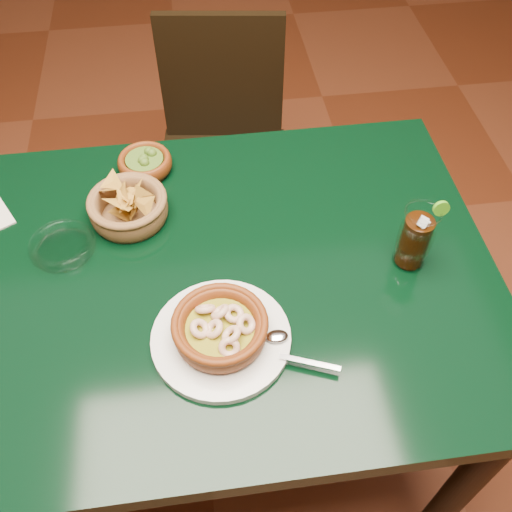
{
  "coord_description": "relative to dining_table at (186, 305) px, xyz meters",
  "views": [
    {
      "loc": [
        0.05,
        -0.66,
        1.61
      ],
      "look_at": [
        0.14,
        -0.02,
        0.81
      ],
      "focal_mm": 40.0,
      "sensor_mm": 36.0,
      "label": 1
    }
  ],
  "objects": [
    {
      "name": "guacamole_ramekin",
      "position": [
        -0.06,
        0.3,
        0.12
      ],
      "size": [
        0.14,
        0.14,
        0.05
      ],
      "color": "#55220A",
      "rests_on": "dining_table"
    },
    {
      "name": "dining_table",
      "position": [
        0.0,
        0.0,
        0.0
      ],
      "size": [
        1.2,
        0.8,
        0.75
      ],
      "color": "black",
      "rests_on": "ground"
    },
    {
      "name": "dining_chair",
      "position": [
        0.13,
        0.7,
        -0.19
      ],
      "size": [
        0.43,
        0.43,
        0.83
      ],
      "color": "black",
      "rests_on": "ground"
    },
    {
      "name": "glass_ashtray",
      "position": [
        -0.22,
        0.09,
        0.11
      ],
      "size": [
        0.14,
        0.14,
        0.03
      ],
      "color": "white",
      "rests_on": "dining_table"
    },
    {
      "name": "chip_basket",
      "position": [
        -0.09,
        0.17,
        0.13
      ],
      "size": [
        0.19,
        0.19,
        0.1
      ],
      "color": "brown",
      "rests_on": "dining_table"
    },
    {
      "name": "shrimp_plate",
      "position": [
        0.06,
        -0.15,
        0.13
      ],
      "size": [
        0.31,
        0.24,
        0.07
      ],
      "color": "silver",
      "rests_on": "dining_table"
    },
    {
      "name": "ground",
      "position": [
        0.0,
        0.0,
        -0.65
      ],
      "size": [
        7.0,
        7.0,
        0.0
      ],
      "primitive_type": "plane",
      "color": "#471C0C",
      "rests_on": "ground"
    },
    {
      "name": "cola_drink",
      "position": [
        0.44,
        -0.02,
        0.17
      ],
      "size": [
        0.13,
        0.13,
        0.16
      ],
      "color": "white",
      "rests_on": "dining_table"
    }
  ]
}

